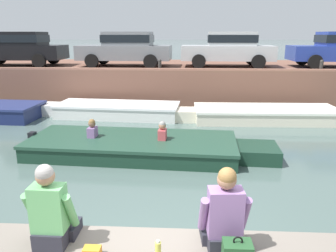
# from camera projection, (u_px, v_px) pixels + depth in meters

# --- Properties ---
(ground_plane) EXTENTS (400.00, 400.00, 0.00)m
(ground_plane) POSITION_uv_depth(u_px,v_px,m) (173.00, 150.00, 8.96)
(ground_plane) COLOR #4C605B
(far_quay_wall) EXTENTS (60.00, 6.00, 1.63)m
(far_quay_wall) POSITION_uv_depth(u_px,v_px,m) (179.00, 81.00, 16.42)
(far_quay_wall) COLOR brown
(far_quay_wall) RESTS_ON ground
(far_wall_coping) EXTENTS (60.00, 0.24, 0.08)m
(far_wall_coping) POSITION_uv_depth(u_px,v_px,m) (178.00, 69.00, 13.42)
(far_wall_coping) COLOR #925F4C
(far_wall_coping) RESTS_ON far_quay_wall
(boat_moored_central_white) EXTENTS (5.59, 2.00, 0.52)m
(boat_moored_central_white) POSITION_uv_depth(u_px,v_px,m) (112.00, 110.00, 12.56)
(boat_moored_central_white) COLOR white
(boat_moored_central_white) RESTS_ON ground
(boat_moored_east_cream) EXTENTS (6.17, 1.90, 0.49)m
(boat_moored_east_cream) POSITION_uv_depth(u_px,v_px,m) (259.00, 114.00, 11.95)
(boat_moored_east_cream) COLOR silver
(boat_moored_east_cream) RESTS_ON ground
(motorboat_passing) EXTENTS (6.60, 2.36, 0.92)m
(motorboat_passing) POSITION_uv_depth(u_px,v_px,m) (141.00, 146.00, 8.58)
(motorboat_passing) COLOR #193828
(motorboat_passing) RESTS_ON ground
(car_leftmost_black) EXTENTS (4.39, 2.11, 1.54)m
(car_leftmost_black) POSITION_uv_depth(u_px,v_px,m) (18.00, 47.00, 15.26)
(car_leftmost_black) COLOR black
(car_leftmost_black) RESTS_ON far_quay_wall
(car_left_inner_grey) EXTENTS (4.27, 2.13, 1.54)m
(car_left_inner_grey) POSITION_uv_depth(u_px,v_px,m) (126.00, 47.00, 14.99)
(car_left_inner_grey) COLOR slate
(car_left_inner_grey) RESTS_ON far_quay_wall
(car_centre_silver) EXTENTS (4.16, 2.12, 1.54)m
(car_centre_silver) POSITION_uv_depth(u_px,v_px,m) (229.00, 48.00, 14.76)
(car_centre_silver) COLOR #B7BABC
(car_centre_silver) RESTS_ON far_quay_wall
(mooring_bollard_mid) EXTENTS (0.15, 0.15, 0.45)m
(mooring_bollard_mid) POSITION_uv_depth(u_px,v_px,m) (160.00, 64.00, 13.53)
(mooring_bollard_mid) COLOR #2D2B28
(mooring_bollard_mid) RESTS_ON far_quay_wall
(mooring_bollard_east) EXTENTS (0.15, 0.15, 0.45)m
(mooring_bollard_east) POSITION_uv_depth(u_px,v_px,m) (321.00, 65.00, 13.19)
(mooring_bollard_east) COLOR #2D2B28
(mooring_bollard_east) RESTS_ON far_quay_wall
(person_seated_left) EXTENTS (0.53, 0.53, 0.96)m
(person_seated_left) POSITION_uv_depth(u_px,v_px,m) (51.00, 213.00, 3.57)
(person_seated_left) COLOR #282833
(person_seated_left) RESTS_ON near_quay
(person_seated_right) EXTENTS (0.55, 0.55, 0.96)m
(person_seated_right) POSITION_uv_depth(u_px,v_px,m) (224.00, 217.00, 3.49)
(person_seated_right) COLOR #282833
(person_seated_right) RESTS_ON near_quay
(bottle_drink) EXTENTS (0.06, 0.06, 0.20)m
(bottle_drink) POSITION_uv_depth(u_px,v_px,m) (158.00, 250.00, 3.40)
(bottle_drink) COLOR #CCC64C
(bottle_drink) RESTS_ON near_quay
(snack_bag) EXTENTS (0.18, 0.12, 0.10)m
(snack_bag) POSITION_uv_depth(u_px,v_px,m) (92.00, 252.00, 3.44)
(snack_bag) COLOR orange
(snack_bag) RESTS_ON near_quay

